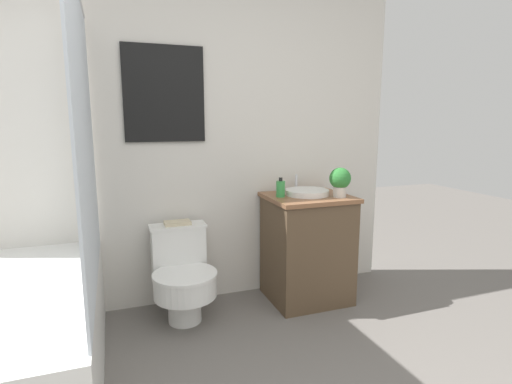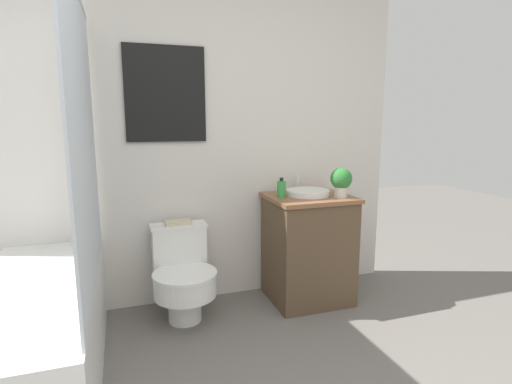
{
  "view_description": "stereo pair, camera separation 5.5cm",
  "coord_description": "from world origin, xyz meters",
  "px_view_note": "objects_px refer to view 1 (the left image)",
  "views": [
    {
      "loc": [
        -0.47,
        -0.76,
        1.34
      ],
      "look_at": [
        0.4,
        1.65,
        0.89
      ],
      "focal_mm": 28.0,
      "sensor_mm": 36.0,
      "label": 1
    },
    {
      "loc": [
        -0.42,
        -0.78,
        1.34
      ],
      "look_at": [
        0.4,
        1.65,
        0.89
      ],
      "focal_mm": 28.0,
      "sensor_mm": 36.0,
      "label": 2
    }
  ],
  "objects_px": {
    "toilet": "(182,275)",
    "sink": "(307,192)",
    "potted_plant": "(340,180)",
    "book_on_tank": "(177,223)",
    "soap_bottle": "(281,189)"
  },
  "relations": [
    {
      "from": "toilet",
      "to": "potted_plant",
      "type": "height_order",
      "value": "potted_plant"
    },
    {
      "from": "potted_plant",
      "to": "book_on_tank",
      "type": "relative_size",
      "value": 1.19
    },
    {
      "from": "toilet",
      "to": "soap_bottle",
      "type": "height_order",
      "value": "soap_bottle"
    },
    {
      "from": "toilet",
      "to": "soap_bottle",
      "type": "distance_m",
      "value": 0.91
    },
    {
      "from": "sink",
      "to": "potted_plant",
      "type": "height_order",
      "value": "potted_plant"
    },
    {
      "from": "toilet",
      "to": "sink",
      "type": "height_order",
      "value": "sink"
    },
    {
      "from": "sink",
      "to": "book_on_tank",
      "type": "bearing_deg",
      "value": 172.16
    },
    {
      "from": "toilet",
      "to": "book_on_tank",
      "type": "relative_size",
      "value": 3.49
    },
    {
      "from": "potted_plant",
      "to": "book_on_tank",
      "type": "height_order",
      "value": "potted_plant"
    },
    {
      "from": "toilet",
      "to": "potted_plant",
      "type": "distance_m",
      "value": 1.29
    },
    {
      "from": "sink",
      "to": "toilet",
      "type": "bearing_deg",
      "value": -179.16
    },
    {
      "from": "soap_bottle",
      "to": "potted_plant",
      "type": "height_order",
      "value": "potted_plant"
    },
    {
      "from": "sink",
      "to": "potted_plant",
      "type": "distance_m",
      "value": 0.26
    },
    {
      "from": "toilet",
      "to": "sink",
      "type": "relative_size",
      "value": 1.76
    },
    {
      "from": "book_on_tank",
      "to": "toilet",
      "type": "bearing_deg",
      "value": -90.0
    }
  ]
}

